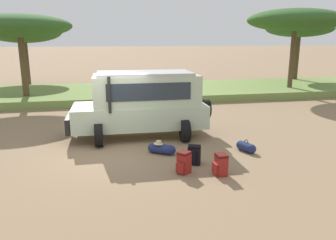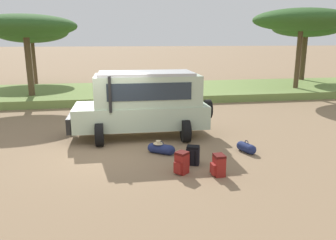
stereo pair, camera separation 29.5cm
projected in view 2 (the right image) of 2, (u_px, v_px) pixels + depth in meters
ground_plane at (114, 151)px, 10.89m from camera, size 320.00×320.00×0.00m
grass_bank at (111, 93)px, 21.24m from camera, size 120.00×7.00×0.44m
safari_vehicle at (144, 103)px, 12.25m from camera, size 5.37×2.81×2.44m
backpack_beside_front_wheel at (193, 155)px, 9.64m from camera, size 0.45×0.45×0.57m
backpack_cluster_center at (219, 165)px, 8.85m from camera, size 0.39×0.38×0.60m
backpack_near_rear_wheel at (182, 163)px, 8.99m from camera, size 0.46×0.45×0.62m
duffel_bag_low_black_case at (161, 149)px, 10.57m from camera, size 0.85×0.67×0.43m
duffel_bag_soft_canvas at (246, 148)px, 10.72m from camera, size 0.47×0.77×0.41m
acacia_tree_far_left at (31, 32)px, 24.68m from camera, size 5.48×4.76×4.99m
acacia_tree_left_mid at (25, 26)px, 18.03m from camera, size 5.61×4.83×4.95m
acacia_tree_centre_back at (302, 20)px, 20.80m from camera, size 6.22×5.64×5.50m
acacia_tree_right_mid at (306, 29)px, 25.36m from camera, size 5.03×5.43×5.05m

